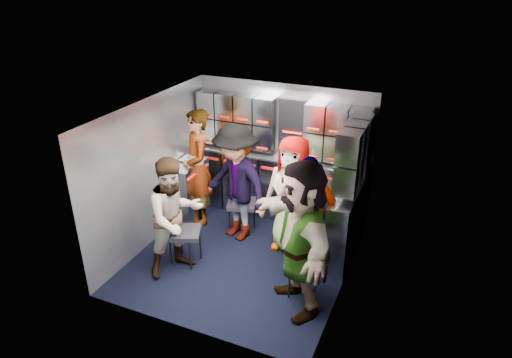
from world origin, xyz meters
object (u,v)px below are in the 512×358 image
at_px(jump_seat_mid_left, 242,205).
at_px(attendant_arc_c, 292,195).
at_px(jump_seat_near_left, 185,234).
at_px(attendant_arc_d, 306,214).
at_px(attendant_standing, 198,168).
at_px(jump_seat_mid_right, 309,232).
at_px(attendant_arc_b, 236,183).
at_px(jump_seat_near_right, 303,269).
at_px(attendant_arc_a, 175,217).
at_px(attendant_arc_e, 300,238).
at_px(jump_seat_center, 295,214).

distance_m(jump_seat_mid_left, attendant_arc_c, 0.94).
height_order(jump_seat_near_left, attendant_arc_d, attendant_arc_d).
bearing_deg(jump_seat_near_left, attendant_standing, 109.50).
bearing_deg(jump_seat_near_left, jump_seat_mid_right, 26.42).
bearing_deg(attendant_standing, attendant_arc_d, 34.80).
height_order(attendant_arc_c, attendant_arc_d, attendant_arc_c).
xyz_separation_m(attendant_arc_b, attendant_arc_c, (0.83, 0.04, -0.03)).
height_order(jump_seat_mid_left, jump_seat_mid_right, jump_seat_mid_left).
relative_size(jump_seat_mid_left, attendant_standing, 0.28).
height_order(jump_seat_near_right, attendant_arc_b, attendant_arc_b).
xyz_separation_m(attendant_standing, attendant_arc_a, (0.37, -1.22, -0.10)).
bearing_deg(jump_seat_mid_right, attendant_arc_e, -79.84).
distance_m(jump_seat_near_left, attendant_arc_a, 0.41).
relative_size(attendant_standing, attendant_arc_b, 1.04).
distance_m(jump_seat_near_left, jump_seat_near_right, 1.67).
height_order(jump_seat_mid_right, attendant_arc_a, attendant_arc_a).
bearing_deg(jump_seat_near_left, attendant_arc_c, 37.02).
bearing_deg(jump_seat_mid_left, attendant_arc_c, -9.60).
bearing_deg(jump_seat_near_right, attendant_arc_c, 117.08).
bearing_deg(attendant_arc_b, attendant_arc_a, -88.49).
bearing_deg(jump_seat_mid_left, attendant_arc_e, -43.81).
distance_m(jump_seat_near_right, attendant_arc_d, 0.75).
xyz_separation_m(jump_seat_mid_right, attendant_arc_b, (-1.14, 0.12, 0.47)).
bearing_deg(jump_seat_near_right, attendant_arc_e, -90.00).
bearing_deg(jump_seat_near_left, attendant_arc_a, -90.00).
bearing_deg(jump_seat_mid_right, jump_seat_near_right, -77.56).
xyz_separation_m(jump_seat_center, jump_seat_mid_right, (0.31, -0.33, -0.04)).
distance_m(jump_seat_center, attendant_standing, 1.63).
bearing_deg(attendant_arc_c, jump_seat_center, 96.46).
bearing_deg(jump_seat_center, jump_seat_mid_left, -177.29).
bearing_deg(jump_seat_near_right, attendant_arc_d, 105.98).
xyz_separation_m(jump_seat_mid_right, attendant_arc_a, (-1.50, -0.92, 0.40)).
xyz_separation_m(jump_seat_near_left, jump_seat_center, (1.19, 1.08, 0.01)).
height_order(attendant_arc_a, attendant_arc_b, attendant_arc_b).
bearing_deg(jump_seat_mid_left, jump_seat_mid_right, -14.53).
height_order(jump_seat_center, attendant_arc_b, attendant_arc_b).
height_order(jump_seat_near_left, attendant_arc_c, attendant_arc_c).
distance_m(jump_seat_near_left, attendant_arc_b, 1.03).
bearing_deg(jump_seat_center, jump_seat_near_right, -66.78).
xyz_separation_m(jump_seat_mid_left, attendant_arc_d, (1.14, -0.48, 0.37)).
bearing_deg(attendant_standing, jump_seat_mid_right, 40.09).
distance_m(jump_seat_center, jump_seat_mid_right, 0.46).
relative_size(jump_seat_near_left, attendant_arc_e, 0.29).
xyz_separation_m(attendant_arc_a, attendant_arc_d, (1.50, 0.74, -0.01)).
bearing_deg(jump_seat_mid_right, attendant_arc_b, 174.23).
relative_size(jump_seat_near_left, attendant_arc_c, 0.32).
bearing_deg(attendant_arc_a, attendant_arc_d, -32.94).
bearing_deg(jump_seat_near_left, jump_seat_mid_left, 70.87).
bearing_deg(jump_seat_mid_left, attendant_arc_d, -22.66).
relative_size(jump_seat_near_left, jump_seat_center, 1.07).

